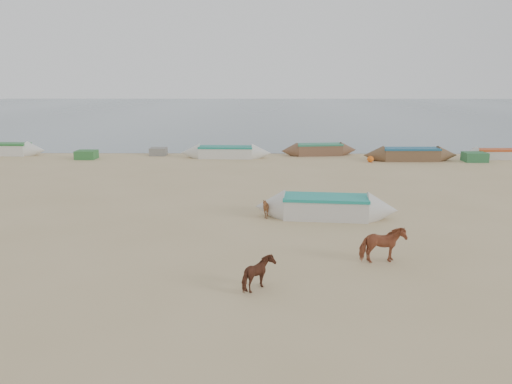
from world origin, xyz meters
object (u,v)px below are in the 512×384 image
calf_front (267,208)px  calf_right (259,274)px  near_canoe (325,207)px  cow_adult (382,245)px

calf_front → calf_right: 7.16m
calf_front → near_canoe: size_ratio=0.15×
calf_front → calf_right: (-0.26, -7.16, 0.03)m
calf_right → near_canoe: bearing=-7.4°
calf_right → near_canoe: (2.64, 7.20, -0.00)m
cow_adult → calf_front: cow_adult is taller
calf_front → calf_right: size_ratio=0.93×
near_canoe → calf_right: bearing=-104.1°
cow_adult → calf_right: bearing=110.3°
calf_front → near_canoe: (2.38, 0.04, 0.03)m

